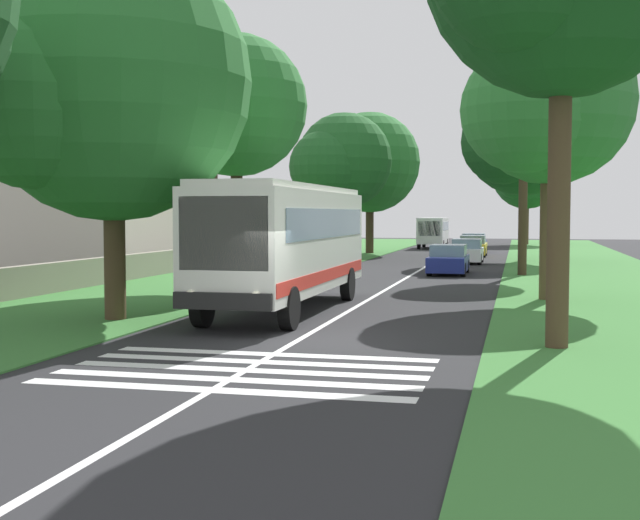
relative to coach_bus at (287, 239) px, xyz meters
name	(u,v)px	position (x,y,z in m)	size (l,w,h in m)	color
ground	(299,340)	(-5.41, -1.80, -2.15)	(160.00, 160.00, 0.00)	#262628
grass_verge_left	(203,281)	(9.59, 6.40, -2.13)	(120.00, 8.00, 0.04)	#387533
grass_verge_right	(606,289)	(9.59, -10.00, -2.13)	(120.00, 8.00, 0.04)	#387533
centre_line	(393,285)	(9.59, -1.80, -2.14)	(110.00, 0.16, 0.01)	silver
coach_bus	(287,239)	(0.00, 0.00, 0.00)	(11.16, 2.62, 3.73)	silver
zebra_crossing	(246,370)	(-9.29, -1.80, -2.14)	(4.05, 6.80, 0.01)	silver
trailing_car_0	(448,260)	(16.39, -3.46, -1.48)	(4.30, 1.78, 1.43)	navy
trailing_car_1	(467,252)	(25.60, -3.80, -1.48)	(4.30, 1.78, 1.43)	silver
trailing_car_2	(473,247)	(33.53, -3.73, -1.48)	(4.30, 1.78, 1.43)	gold
trailing_car_3	(474,244)	(39.18, -3.49, -1.48)	(4.30, 1.78, 1.43)	navy
trailing_minibus_0	(433,230)	(46.32, 0.23, -0.60)	(6.00, 2.14, 2.53)	silver
roadside_tree_left_0	(369,165)	(36.21, 3.90, 4.22)	(8.62, 7.23, 10.14)	#3D2D1E
roadside_tree_left_2	(231,109)	(6.71, 4.05, 4.74)	(6.37, 5.45, 9.73)	#3D2D1E
roadside_tree_left_3	(341,163)	(27.48, 4.13, 3.87)	(7.49, 6.07, 9.14)	brown
roadside_tree_left_4	(109,91)	(-3.00, 4.14, 4.07)	(9.08, 7.49, 10.14)	#4C3826
roadside_tree_right_0	(526,176)	(56.11, -7.29, 4.19)	(7.68, 6.40, 9.68)	#4C3826
roadside_tree_right_2	(520,138)	(27.86, -6.72, 5.23)	(9.09, 7.30, 11.22)	#4C3826
roadside_tree_right_3	(544,106)	(4.79, -7.46, 4.31)	(6.63, 5.64, 9.36)	brown
roadside_tree_right_4	(521,105)	(16.21, -6.73, 5.77)	(5.77, 4.61, 10.31)	#3D2D1E
utility_pole	(214,171)	(3.90, 3.72, 2.26)	(0.24, 1.40, 8.44)	#473828
roadside_wall	(175,261)	(14.59, 9.80, -1.56)	(70.00, 0.40, 1.09)	gray
roadside_building	(112,209)	(20.74, 16.31, 1.03)	(14.01, 7.91, 6.29)	beige
pedestrian	(554,298)	(-3.54, -7.53, -1.24)	(0.34, 0.34, 1.69)	#26262D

